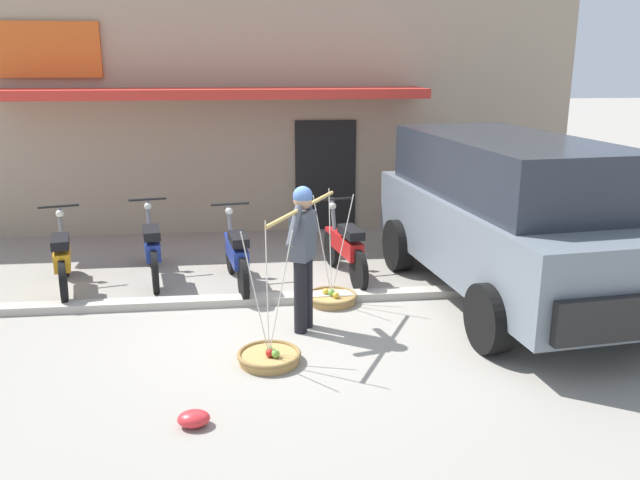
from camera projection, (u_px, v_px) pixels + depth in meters
ground_plane at (283, 323)px, 7.76m from camera, size 90.00×90.00×0.00m
sidewalk_curb at (280, 299)px, 8.42m from camera, size 20.00×0.24×0.10m
fruit_vendor at (303, 249)px, 7.33m from camera, size 0.91×1.67×1.70m
fruit_basket_left_side at (269, 356)px, 6.73m from camera, size 0.67×0.67×1.45m
fruit_basket_right_side at (331, 297)px, 8.41m from camera, size 0.67×0.67×1.45m
motorcycle_nearest_shop at (63, 258)px, 8.77m from camera, size 0.63×1.79×1.09m
motorcycle_second_in_row at (152, 249)px, 9.22m from camera, size 0.55×1.81×1.09m
motorcycle_third_in_row at (236, 255)px, 8.90m from camera, size 0.54×1.81×1.09m
motorcycle_end_of_row at (345, 248)px, 9.23m from camera, size 0.54×1.81×1.09m
parked_truck at (508, 214)px, 8.33m from camera, size 2.54×4.97×2.10m
storefront_building at (220, 106)px, 13.72m from camera, size 13.00×6.00×4.20m
plastic_litter_bag at (194, 419)px, 5.56m from camera, size 0.28×0.22×0.14m
wooden_crate at (342, 241)px, 10.67m from camera, size 0.44×0.36×0.32m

